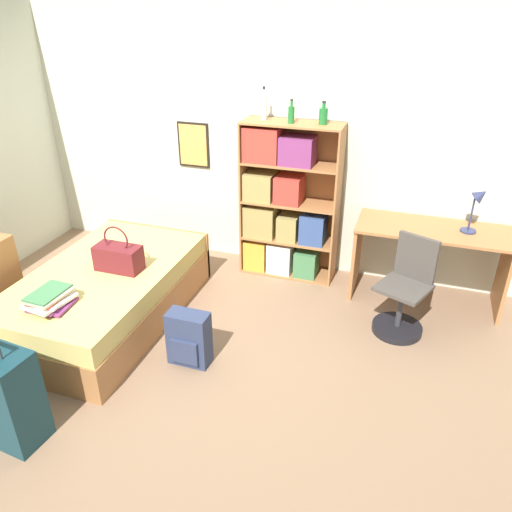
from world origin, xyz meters
name	(u,v)px	position (x,y,z in m)	size (l,w,h in m)	color
ground_plane	(170,330)	(0.00, 0.00, 0.00)	(14.00, 14.00, 0.00)	#84664C
wall_back	(231,138)	(0.00, 1.56, 1.30)	(10.00, 0.09, 2.60)	beige
bed	(108,293)	(-0.60, 0.02, 0.24)	(1.13, 1.95, 0.49)	#A36B3D
handbag	(118,257)	(-0.46, 0.06, 0.61)	(0.39, 0.19, 0.40)	maroon
book_stack_on_bed	(50,300)	(-0.64, -0.62, 0.55)	(0.34, 0.37, 0.13)	#99894C
bookcase	(282,206)	(0.62, 1.33, 0.73)	(0.95, 0.35, 1.56)	#A36B3D
bottle_green	(264,107)	(0.42, 1.35, 1.67)	(0.06, 0.06, 0.30)	#B7BCC1
bottle_brown	(291,114)	(0.69, 1.30, 1.64)	(0.06, 0.06, 0.21)	#1E6B2D
bottle_clear	(323,115)	(0.98, 1.35, 1.64)	(0.08, 0.08, 0.20)	#1E6B2D
desk	(430,249)	(2.06, 1.23, 0.53)	(1.34, 0.57, 0.74)	#A36B3D
desk_lamp	(478,202)	(2.38, 1.25, 1.02)	(0.19, 0.14, 0.43)	navy
desk_chair	(403,302)	(1.89, 0.65, 0.28)	(0.50, 0.50, 0.85)	black
backpack	(189,339)	(0.35, -0.33, 0.22)	(0.33, 0.20, 0.45)	#2D3856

